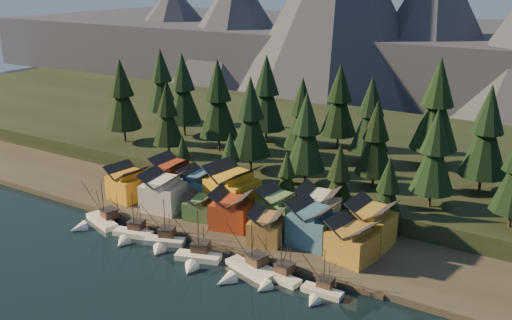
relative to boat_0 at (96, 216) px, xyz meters
The scene contains 45 objects.
ground 32.72m from the boat_0, 17.81° to the right, with size 500.00×500.00×0.00m, color black.
shore_strip 43.23m from the boat_0, 44.01° to the left, with size 400.00×50.00×1.50m, color #342F26.
hillside 85.84m from the boat_0, 68.78° to the left, with size 420.00×100.00×6.00m, color black.
dock 31.80m from the boat_0, 11.85° to the left, with size 80.00×4.00×1.00m, color #42392F.
mountain_ridge 206.74m from the boat_0, 82.48° to the left, with size 560.00×190.00×90.00m.
boat_0 is the anchor object (origin of this frame).
boat_1 11.91m from the boat_0, ahead, with size 10.06×10.60×11.67m.
boat_2 21.00m from the boat_0, ahead, with size 9.79×10.40×11.92m.
boat_3 32.12m from the boat_0, ahead, with size 10.56×11.18×12.53m.
boat_4 43.59m from the boat_0, ahead, with size 12.49×13.03×12.52m.
boat_5 50.51m from the boat_0, ahead, with size 9.87×10.48×11.26m.
boat_6 60.32m from the boat_0, ahead, with size 8.28×9.01×10.31m.
house_front_0 14.88m from the boat_0, 102.07° to the left, with size 10.14×9.72×8.98m.
house_front_1 17.25m from the boat_0, 53.70° to the left, with size 10.83×10.51×9.87m.
house_front_2 25.21m from the boat_0, 34.04° to the left, with size 8.12×8.16×6.56m.
house_front_3 33.61m from the boat_0, 24.67° to the left, with size 10.27×9.95×8.94m.
house_front_4 42.96m from the boat_0, 15.80° to the left, with size 8.77×9.20×7.42m.
house_front_5 53.08m from the boat_0, 17.48° to the left, with size 10.19×9.40×10.00m.
house_front_6 62.21m from the boat_0, 12.89° to the left, with size 10.27×9.89×8.86m.
house_back_0 24.19m from the boat_0, 78.47° to the left, with size 9.56×9.18×10.31m.
house_back_1 26.70m from the boat_0, 57.29° to the left, with size 8.55×8.65×9.13m.
house_back_2 33.73m from the boat_0, 41.24° to the left, with size 12.74×11.98×11.92m.
house_back_3 44.34m from the boat_0, 28.39° to the left, with size 9.48×8.62×8.91m.
house_back_4 53.77m from the boat_0, 26.76° to the left, with size 10.44×10.12×10.16m.
house_back_5 65.38m from the boat_0, 20.04° to the left, with size 9.74×9.85×10.19m.
tree_hill_0 55.35m from the boat_0, 126.36° to the left, with size 11.60×11.60×27.03m.
tree_hill_1 63.90m from the boat_0, 108.07° to the left, with size 11.99×11.99×27.92m.
tree_hill_2 42.16m from the boat_0, 103.22° to the left, with size 9.58×9.58×22.31m.
tree_hill_3 53.60m from the boat_0, 88.77° to the left, with size 12.20×12.20×28.42m.
tree_hill_4 68.43m from the boat_0, 82.06° to the left, with size 12.27×12.27×28.57m.
tree_hill_5 47.89m from the boat_0, 64.52° to the left, with size 11.33×11.33×26.39m.
tree_hill_6 63.67m from the boat_0, 63.80° to the left, with size 10.56×10.56×24.61m.
tree_hill_7 55.79m from the boat_0, 45.72° to the left, with size 10.54×10.54×24.55m.
tree_hill_8 78.69m from the boat_0, 53.99° to the left, with size 11.02×11.02×25.67m.
tree_hill_9 71.46m from the boat_0, 40.31° to the left, with size 9.84×9.84×22.92m.
tree_hill_10 95.19m from the boat_0, 48.91° to the left, with size 13.38×13.38×31.16m.
tree_hill_11 81.56m from the boat_0, 30.09° to the left, with size 10.23×10.23×23.84m.
tree_hill_12 97.10m from the boat_0, 36.01° to the left, with size 11.81×11.81×27.52m.
tree_hill_15 80.54m from the boat_0, 66.66° to the left, with size 11.48×11.48×26.74m.
tree_hill_16 79.57m from the boat_0, 118.50° to the left, with size 11.60×11.60×27.02m.
tree_shore_0 31.01m from the boat_0, 84.16° to the left, with size 6.25×6.25×14.55m.
tree_shore_1 36.65m from the boat_0, 57.57° to the left, with size 7.61×7.61×17.73m.
tree_shore_2 47.55m from the boat_0, 39.77° to the left, with size 6.69×6.69×15.59m.
tree_shore_3 59.20m from the boat_0, 30.94° to the left, with size 8.37×8.37×19.50m.
tree_shore_4 69.57m from the boat_0, 25.81° to the left, with size 7.92×7.92×18.45m.
Camera 1 is at (69.06, -77.29, 58.72)m, focal length 40.00 mm.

